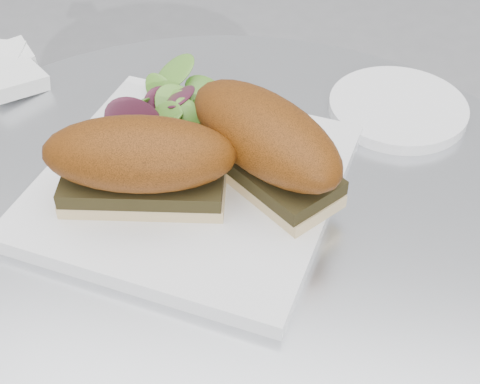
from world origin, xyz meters
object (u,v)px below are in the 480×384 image
object	(u,v)px
saucer	(398,108)
sandwich_left	(140,162)
plate	(191,183)
sandwich_right	(264,141)

from	to	relation	value
saucer	sandwich_left	bearing A→B (deg)	-142.06
plate	sandwich_right	bearing A→B (deg)	5.70
plate	sandwich_right	size ratio (longest dim) A/B	1.46
plate	sandwich_left	xyz separation A→B (m)	(-0.03, -0.03, 0.05)
sandwich_right	plate	bearing A→B (deg)	-130.91
sandwich_left	saucer	xyz separation A→B (m)	(0.23, 0.18, -0.05)
plate	sandwich_right	distance (m)	0.08
sandwich_left	sandwich_right	xyz separation A→B (m)	(0.10, 0.04, 0.00)
sandwich_left	saucer	world-z (taller)	sandwich_left
plate	sandwich_left	bearing A→B (deg)	-135.62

